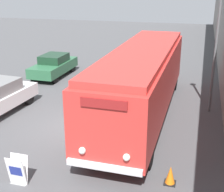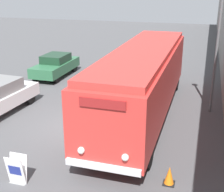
% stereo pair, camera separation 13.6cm
% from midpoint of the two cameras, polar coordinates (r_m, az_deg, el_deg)
% --- Properties ---
extents(ground_plane, '(80.00, 80.00, 0.00)m').
position_cam_midpoint_polar(ground_plane, '(13.69, -5.96, -5.42)').
color(ground_plane, '#4C4C4F').
extents(vintage_bus, '(2.49, 11.55, 3.17)m').
position_cam_midpoint_polar(vintage_bus, '(14.17, 6.00, 3.33)').
color(vintage_bus, black).
rests_on(vintage_bus, ground_plane).
extents(sign_board, '(0.60, 0.36, 0.95)m').
position_cam_midpoint_polar(sign_board, '(10.17, -16.64, -12.81)').
color(sign_board, gray).
rests_on(sign_board, ground_plane).
extents(streetlamp, '(0.36, 0.36, 6.04)m').
position_cam_midpoint_polar(streetlamp, '(14.89, 19.27, 11.54)').
color(streetlamp, '#595E60').
rests_on(streetlamp, ground_plane).
extents(parked_car_mid, '(1.72, 4.21, 1.45)m').
position_cam_midpoint_polar(parked_car_mid, '(21.12, -10.08, 5.56)').
color(parked_car_mid, black).
rests_on(parked_car_mid, ground_plane).
extents(traffic_cone, '(0.36, 0.36, 0.60)m').
position_cam_midpoint_polar(traffic_cone, '(9.97, 10.83, -14.10)').
color(traffic_cone, black).
rests_on(traffic_cone, ground_plane).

